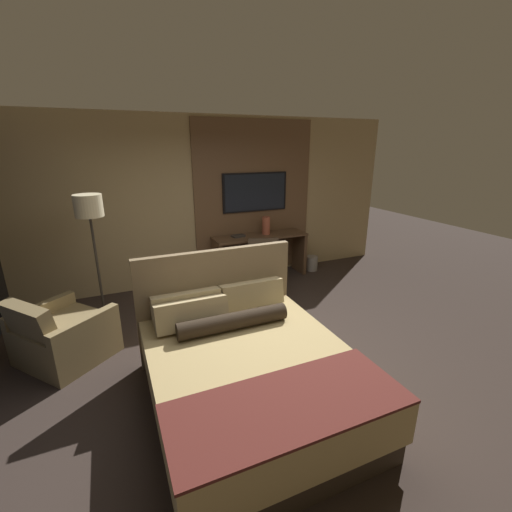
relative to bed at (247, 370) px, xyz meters
name	(u,v)px	position (x,y,z in m)	size (l,w,h in m)	color
ground_plane	(267,355)	(0.49, 0.60, -0.35)	(16.00, 16.00, 0.00)	#332823
wall_back_tv_panel	(210,202)	(0.61, 3.20, 1.05)	(7.20, 0.09, 2.80)	tan
bed	(247,370)	(0.00, 0.00, 0.00)	(1.75, 2.10, 1.25)	#33281E
desk	(259,249)	(1.42, 2.93, 0.18)	(1.69, 0.49, 0.80)	brown
tv	(255,192)	(1.42, 3.12, 1.18)	(1.21, 0.04, 0.68)	black
desk_chair	(264,262)	(1.21, 2.27, 0.17)	(0.67, 0.67, 0.88)	#4C3D2D
armchair_by_window	(63,337)	(-1.64, 1.46, -0.07)	(1.17, 1.18, 0.81)	olive
floor_lamp	(90,217)	(-1.22, 2.25, 1.11)	(0.34, 0.34, 1.74)	#282623
vase_tall	(266,225)	(1.55, 2.92, 0.61)	(0.14, 0.14, 0.32)	#B2563D
book	(238,236)	(1.02, 2.94, 0.46)	(0.24, 0.18, 0.03)	#332D28
waste_bin	(312,263)	(2.49, 2.83, -0.21)	(0.22, 0.22, 0.28)	gray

